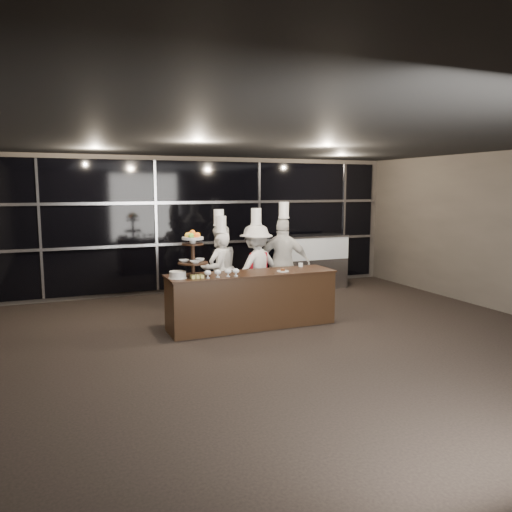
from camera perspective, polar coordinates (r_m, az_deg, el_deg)
name	(u,v)px	position (r m, az deg, el deg)	size (l,w,h in m)	color
room	(317,250)	(6.71, 7.03, 0.74)	(10.00, 10.00, 10.00)	black
window_wall	(209,224)	(11.25, -5.35, 3.61)	(8.60, 0.10, 2.80)	black
buffet_counter	(252,299)	(8.38, -0.49, -4.97)	(2.84, 0.74, 0.92)	black
display_stand	(193,250)	(7.92, -7.24, 0.64)	(0.48, 0.48, 0.74)	black
compotes	(222,272)	(7.88, -3.86, -1.83)	(0.58, 0.11, 0.12)	silver
layer_cake	(178,275)	(7.86, -8.94, -2.14)	(0.30, 0.30, 0.11)	white
pastry_squares	(197,276)	(7.82, -6.75, -2.34)	(0.20, 0.13, 0.05)	#EDE074
small_plate	(283,271)	(8.41, 3.08, -1.68)	(0.20, 0.20, 0.05)	white
chef_cup	(301,265)	(8.94, 5.13, -1.00)	(0.08, 0.08, 0.07)	white
display_case	(313,259)	(11.65, 6.57, -0.31)	(1.50, 0.66, 1.24)	#A5A5AA
chef_a	(221,270)	(9.33, -3.97, -1.66)	(0.64, 0.53, 1.81)	white
chef_b	(219,267)	(9.45, -4.22, -1.31)	(0.95, 0.84, 1.92)	silver
chef_c	(256,268)	(9.36, 0.02, -1.32)	(1.21, 0.95, 1.95)	silver
chef_d	(283,263)	(9.60, 3.16, -0.75)	(1.10, 0.91, 2.05)	silver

